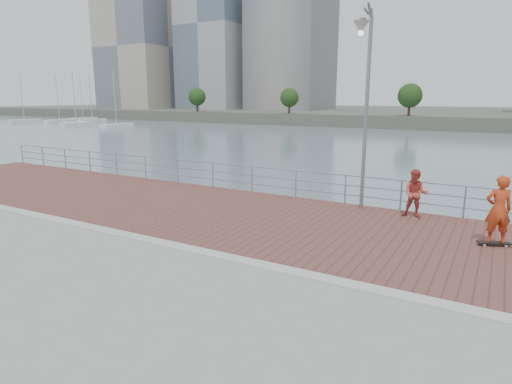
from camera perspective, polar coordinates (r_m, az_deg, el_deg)
The scene contains 10 objects.
water at distance 11.95m, azimuth -5.04°, elevation -17.52°, with size 400.00×400.00×0.00m, color slate.
brick_lane at distance 14.02m, azimuth 3.28°, elevation -3.92°, with size 40.00×6.80×0.02m, color brown.
curb at distance 11.08m, azimuth -5.24°, elevation -8.39°, with size 40.00×0.40×0.06m, color #B7B5AD.
far_shore at distance 131.14m, azimuth 27.74°, elevation 9.06°, with size 320.00×95.00×2.50m, color #4C5142.
guardrail at distance 16.88m, azimuth 8.53°, elevation 1.18°, with size 39.06×0.06×1.13m.
street_lamp at distance 15.05m, azimuth 14.23°, elevation 14.97°, with size 0.48×1.41×6.63m.
skateboard at distance 13.38m, azimuth 29.17°, elevation -5.96°, with size 0.88×0.53×0.10m.
skateboarder at distance 13.14m, azimuth 29.61°, elevation -2.05°, with size 0.68×0.45×1.87m, color #BF3E19.
bystander at distance 15.18m, azimuth 20.48°, elevation -0.21°, with size 0.79×0.62×1.63m, color #C44539.
marina at distance 109.81m, azimuth -23.04°, elevation 8.70°, with size 33.94×22.10×11.17m.
Camera 1 is at (6.02, -8.42, 3.98)m, focal length 30.00 mm.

